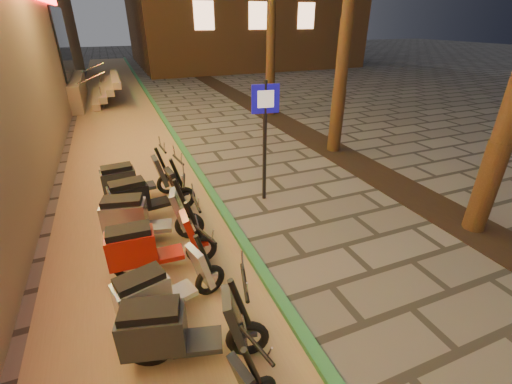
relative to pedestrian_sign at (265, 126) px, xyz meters
name	(u,v)px	position (x,y,z in m)	size (l,w,h in m)	color
ground	(409,376)	(-0.21, -4.80, -1.75)	(120.00, 120.00, 0.00)	#474442
parking_strip	(125,146)	(-2.81, 5.20, -1.74)	(3.40, 60.00, 0.01)	#8C7251
green_curb	(176,138)	(-1.11, 5.20, -1.70)	(0.18, 60.00, 0.10)	#286C3E
planting_strip	(374,173)	(3.39, 0.20, -1.74)	(1.20, 40.00, 0.02)	black
pedestrian_sign	(265,126)	(0.00, 0.00, 0.00)	(0.59, 0.12, 2.70)	black
scooter_6	(177,331)	(-2.68, -3.58, -1.22)	(1.74, 0.86, 1.23)	black
scooter_7	(161,290)	(-2.75, -2.77, -1.25)	(1.61, 0.82, 1.14)	black
scooter_8	(149,247)	(-2.77, -1.75, -1.21)	(1.74, 0.61, 1.23)	black
scooter_9	(141,217)	(-2.81, -0.78, -1.20)	(1.80, 0.84, 1.27)	black
scooter_10	(143,197)	(-2.69, 0.06, -1.21)	(1.77, 0.72, 1.24)	black
scooter_11	(131,180)	(-2.85, 1.04, -1.23)	(1.71, 0.61, 1.20)	black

